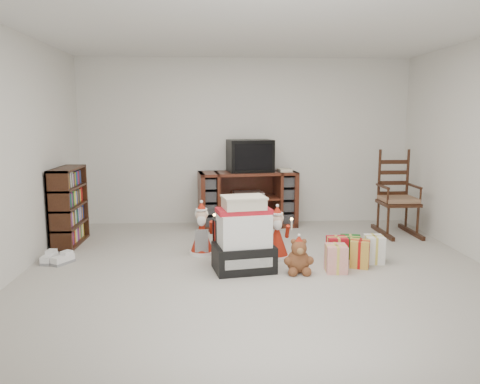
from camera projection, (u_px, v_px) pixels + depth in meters
name	position (u px, v px, depth m)	size (l,w,h in m)	color
room	(261.00, 155.00, 4.66)	(5.01, 5.01, 2.51)	beige
tv_stand	(248.00, 199.00, 6.98)	(1.49, 0.69, 0.82)	#4F1F16
bookshelf	(69.00, 208.00, 5.97)	(0.27, 0.81, 0.99)	#391E0F
rocking_chair	(396.00, 204.00, 6.56)	(0.50, 0.81, 1.22)	#391E0F
gift_pile	(244.00, 239.00, 4.95)	(0.69, 0.56, 0.78)	black
red_suitcase	(233.00, 240.00, 5.22)	(0.43, 0.27, 0.61)	maroon
stocking	(250.00, 242.00, 4.97)	(0.29, 0.12, 0.62)	#0C6E12
teddy_bear	(298.00, 258.00, 4.89)	(0.24, 0.22, 0.36)	brown
santa_figurine	(277.00, 238.00, 5.41)	(0.30, 0.29, 0.62)	#9C2010
mrs_claus_figurine	(202.00, 234.00, 5.57)	(0.31, 0.29, 0.64)	#9C2010
sneaker_pair	(56.00, 259.00, 5.24)	(0.36, 0.29, 0.09)	white
gift_cluster	(353.00, 253.00, 5.20)	(0.70, 0.80, 0.24)	#B1141F
crt_television	(250.00, 156.00, 6.90)	(0.70, 0.55, 0.47)	black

